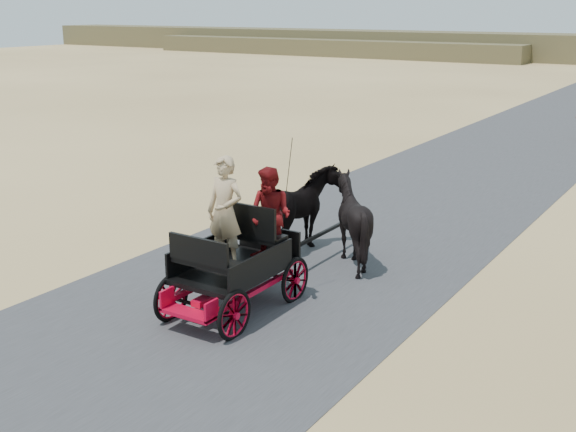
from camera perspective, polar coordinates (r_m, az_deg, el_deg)
The scene contains 8 objects.
ground at distance 10.59m, azimuth -12.13°, elevation -10.95°, with size 140.00×140.00×0.00m, color tan.
road at distance 10.58m, azimuth -12.13°, elevation -10.93°, with size 6.00×140.00×0.01m, color #38383A.
ridge_near at distance 74.42m, azimuth 3.03°, elevation 13.15°, with size 40.00×4.00×1.60m, color brown.
carriage at distance 11.81m, azimuth -4.21°, elevation -5.75°, with size 1.30×2.40×0.72m, color black, non-canonical shape.
horse_left at distance 14.30m, azimuth 1.17°, elevation 0.30°, with size 0.91×2.01×1.70m, color black.
horse_right at distance 13.78m, azimuth 5.07°, elevation -0.38°, with size 1.37×1.54×1.70m, color black.
driver_man at distance 11.55m, azimuth -4.99°, elevation 0.34°, with size 0.66×0.43×1.80m, color tan.
passenger_woman at distance 11.73m, azimuth -1.40°, elevation 0.07°, with size 0.77×0.60×1.58m, color #660C0F.
Camera 1 is at (6.80, -6.57, 4.77)m, focal length 45.00 mm.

